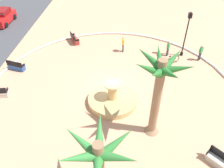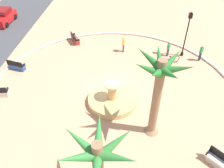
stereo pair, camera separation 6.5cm
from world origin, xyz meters
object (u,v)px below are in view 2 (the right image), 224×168
object	(u,v)px
person_cyclist_helmet	(201,52)
parked_car_rightmost	(4,17)
fountain	(112,99)
person_cyclist_photo	(169,48)
bicycle_red_frame	(172,60)
lamppost	(187,31)
palm_tree_by_curb	(98,160)
bench_west	(17,66)
palm_tree_near_fountain	(159,82)
bench_southwest	(75,40)
bench_southeast	(219,163)
person_pedestrian_stroll	(123,43)

from	to	relation	value
person_cyclist_helmet	parked_car_rightmost	distance (m)	23.45
fountain	person_cyclist_photo	world-z (taller)	fountain
person_cyclist_photo	bicycle_red_frame	bearing A→B (deg)	-169.20
lamppost	person_cyclist_photo	bearing A→B (deg)	97.06
palm_tree_by_curb	bench_west	distance (m)	14.16
palm_tree_near_fountain	person_cyclist_helmet	size ratio (longest dim) A/B	3.57
parked_car_rightmost	bench_southwest	bearing A→B (deg)	-113.98
fountain	palm_tree_by_curb	distance (m)	7.65
palm_tree_near_fountain	parked_car_rightmost	size ratio (longest dim) A/B	1.48
bench_southeast	palm_tree_by_curb	bearing A→B (deg)	107.72
palm_tree_by_curb	person_cyclist_helmet	distance (m)	15.82
palm_tree_near_fountain	parked_car_rightmost	xyz separation A→B (m)	(16.00, 17.22, -3.45)
bench_southwest	parked_car_rightmost	xyz separation A→B (m)	(4.36, 9.80, 0.43)
bench_southwest	bicycle_red_frame	size ratio (longest dim) A/B	1.11
bench_southwest	parked_car_rightmost	size ratio (longest dim) A/B	0.41
palm_tree_near_fountain	fountain	bearing A→B (deg)	46.77
bench_southeast	parked_car_rightmost	distance (m)	27.84
palm_tree_by_curb	parked_car_rightmost	distance (m)	25.08
lamppost	bicycle_red_frame	bearing A→B (deg)	143.20
palm_tree_near_fountain	bench_west	size ratio (longest dim) A/B	3.54
bench_southwest	person_cyclist_photo	size ratio (longest dim) A/B	1.01
bicycle_red_frame	person_pedestrian_stroll	xyz separation A→B (m)	(1.90, 4.66, 0.55)
palm_tree_by_curb	bench_southwest	size ratio (longest dim) A/B	2.83
bicycle_red_frame	person_cyclist_photo	bearing A→B (deg)	10.80
person_pedestrian_stroll	bicycle_red_frame	bearing A→B (deg)	-112.18
bench_west	bench_southwest	distance (m)	6.87
bench_southeast	lamppost	xyz separation A→B (m)	(12.10, 0.09, 2.27)
bench_southwest	bicycle_red_frame	bearing A→B (deg)	-109.11
lamppost	person_cyclist_helmet	bearing A→B (deg)	-118.38
palm_tree_by_curb	person_pedestrian_stroll	distance (m)	14.75
bench_southeast	person_cyclist_helmet	world-z (taller)	person_cyclist_helmet
lamppost	parked_car_rightmost	xyz separation A→B (m)	(6.21, 20.87, -1.84)
fountain	bench_southwest	bearing A→B (deg)	27.25
palm_tree_near_fountain	bench_west	world-z (taller)	palm_tree_near_fountain
bench_west	bench_southwest	size ratio (longest dim) A/B	1.03
parked_car_rightmost	person_pedestrian_stroll	bearing A→B (deg)	-111.39
palm_tree_near_fountain	bench_southwest	xyz separation A→B (m)	(11.64, 7.42, -3.88)
bench_southeast	person_pedestrian_stroll	world-z (taller)	person_pedestrian_stroll
bench_west	parked_car_rightmost	bearing A→B (deg)	29.58
parked_car_rightmost	lamppost	bearing A→B (deg)	-106.58
palm_tree_by_curb	bicycle_red_frame	xyz separation A→B (m)	(12.65, -5.38, -2.88)
lamppost	person_pedestrian_stroll	xyz separation A→B (m)	(0.32, 5.83, -1.69)
fountain	person_cyclist_helmet	size ratio (longest dim) A/B	2.24
lamppost	person_cyclist_helmet	distance (m)	2.40
person_cyclist_helmet	person_cyclist_photo	distance (m)	3.02
lamppost	person_cyclist_helmet	size ratio (longest dim) A/B	2.70
person_pedestrian_stroll	parked_car_rightmost	world-z (taller)	person_pedestrian_stroll
bench_west	person_cyclist_photo	distance (m)	14.31
bench_southwest	bench_west	bearing A→B (deg)	141.50
palm_tree_by_curb	lamppost	size ratio (longest dim) A/B	1.03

